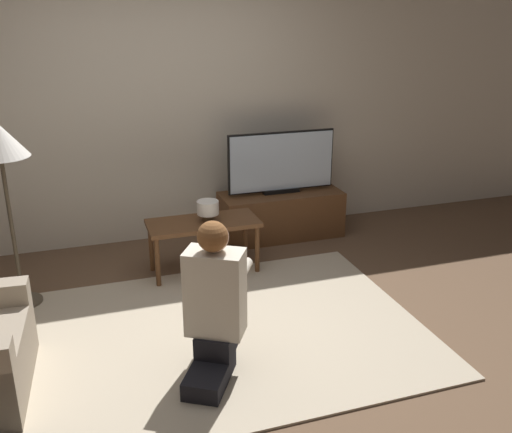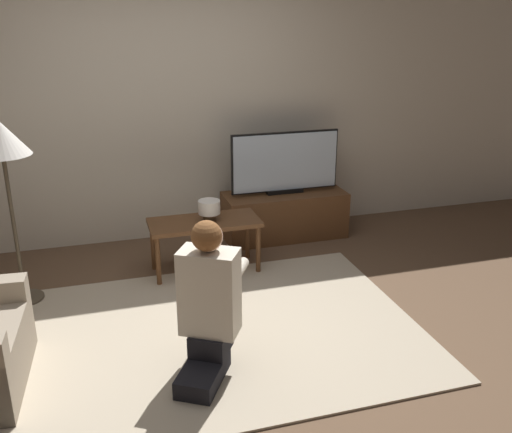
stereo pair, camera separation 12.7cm
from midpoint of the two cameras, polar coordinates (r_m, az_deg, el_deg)
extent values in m
plane|color=brown|center=(3.98, -5.31, -11.80)|extent=(10.00, 10.00, 0.00)
cube|color=beige|center=(5.35, -10.65, 11.16)|extent=(10.00, 0.06, 2.60)
cube|color=#BCAD93|center=(3.98, -5.32, -11.70)|extent=(2.86, 2.00, 0.02)
cube|color=brown|center=(5.52, 1.83, 0.20)|extent=(1.17, 0.46, 0.44)
cube|color=black|center=(5.45, 1.86, 2.59)|extent=(0.35, 0.08, 0.04)
cube|color=black|center=(5.37, 1.86, 5.53)|extent=(1.04, 0.03, 0.56)
cube|color=silver|center=(5.37, 1.89, 5.51)|extent=(1.01, 0.04, 0.53)
cube|color=brown|center=(4.71, -6.09, -0.67)|extent=(0.91, 0.41, 0.04)
cylinder|color=brown|center=(4.58, -10.60, -4.61)|extent=(0.04, 0.04, 0.42)
cylinder|color=brown|center=(4.74, -0.64, -3.37)|extent=(0.04, 0.04, 0.42)
cylinder|color=brown|center=(4.89, -11.17, -3.05)|extent=(0.04, 0.04, 0.42)
cylinder|color=brown|center=(5.04, -1.80, -1.94)|extent=(0.04, 0.04, 0.42)
cylinder|color=#4C4233|center=(4.71, -22.94, -7.91)|extent=(0.28, 0.28, 0.03)
cylinder|color=#4C4233|center=(4.45, -24.10, -0.18)|extent=(0.03, 0.03, 1.32)
cube|color=black|center=(3.50, -5.75, -15.45)|extent=(0.40, 0.47, 0.11)
cube|color=black|center=(3.55, -5.02, -12.37)|extent=(0.31, 0.32, 0.14)
cube|color=beige|center=(3.38, -5.19, -7.60)|extent=(0.39, 0.35, 0.53)
sphere|color=#DBAD8E|center=(3.24, -5.39, -2.08)|extent=(0.18, 0.18, 0.18)
sphere|color=brown|center=(3.21, -5.50, -2.00)|extent=(0.18, 0.18, 0.18)
cube|color=black|center=(3.69, -3.51, -4.64)|extent=(0.13, 0.10, 0.04)
cylinder|color=beige|center=(3.56, -2.44, -5.58)|extent=(0.21, 0.29, 0.07)
cylinder|color=beige|center=(3.61, -5.58, -5.26)|extent=(0.21, 0.29, 0.07)
cylinder|color=#4C3823|center=(4.70, -5.58, -0.08)|extent=(0.10, 0.10, 0.06)
cylinder|color=silver|center=(4.67, -5.61, 0.90)|extent=(0.18, 0.18, 0.11)
camera|label=1|loc=(0.06, -90.84, -0.30)|focal=40.00mm
camera|label=2|loc=(0.06, 89.16, 0.30)|focal=40.00mm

